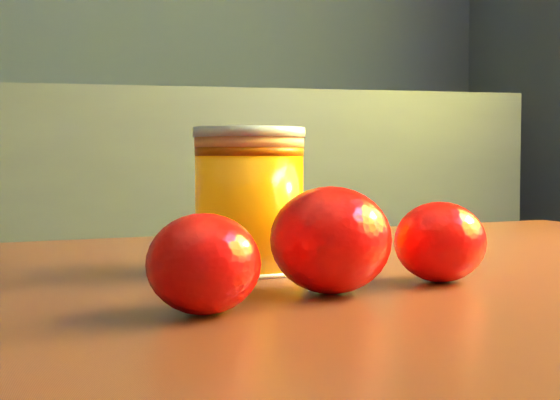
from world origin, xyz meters
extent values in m
cube|color=maroon|center=(0.92, 0.20, 0.66)|extent=(1.01, 0.80, 0.04)
cylinder|color=orange|center=(0.81, 0.21, 0.72)|extent=(0.08, 0.08, 0.09)
cylinder|color=#FFA768|center=(0.81, 0.21, 0.77)|extent=(0.08, 0.08, 0.01)
cylinder|color=silver|center=(0.81, 0.21, 0.78)|extent=(0.08, 0.08, 0.01)
ellipsoid|color=#FF0E05|center=(0.84, 0.10, 0.71)|extent=(0.09, 0.09, 0.07)
ellipsoid|color=#FF0E05|center=(0.93, 0.13, 0.70)|extent=(0.08, 0.08, 0.05)
ellipsoid|color=#FF0E05|center=(0.76, 0.06, 0.70)|extent=(0.08, 0.08, 0.05)
camera|label=1|loc=(0.71, -0.36, 0.76)|focal=50.00mm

